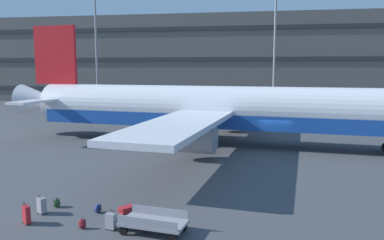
{
  "coord_description": "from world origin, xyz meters",
  "views": [
    {
      "loc": [
        -1.4,
        -31.05,
        6.47
      ],
      "look_at": [
        -5.78,
        -5.46,
        3.0
      ],
      "focal_mm": 35.94,
      "sensor_mm": 36.0,
      "label": 1
    }
  ],
  "objects_px": {
    "suitcase_navy": "(127,209)",
    "backpack_large": "(82,224)",
    "suitcase_orange": "(26,214)",
    "baggage_cart": "(153,223)",
    "airliner": "(218,110)",
    "suitcase_small": "(111,221)",
    "backpack_red": "(57,203)",
    "suitcase_black": "(42,205)",
    "backpack_purple": "(98,209)"
  },
  "relations": [
    {
      "from": "suitcase_black",
      "to": "baggage_cart",
      "type": "xyz_separation_m",
      "value": [
        5.5,
        -1.13,
        0.04
      ]
    },
    {
      "from": "suitcase_navy",
      "to": "backpack_large",
      "type": "xyz_separation_m",
      "value": [
        -1.19,
        -2.1,
        0.07
      ]
    },
    {
      "from": "suitcase_black",
      "to": "backpack_purple",
      "type": "height_order",
      "value": "suitcase_black"
    },
    {
      "from": "suitcase_orange",
      "to": "backpack_large",
      "type": "relative_size",
      "value": 2.02
    },
    {
      "from": "suitcase_small",
      "to": "backpack_large",
      "type": "relative_size",
      "value": 1.69
    },
    {
      "from": "suitcase_orange",
      "to": "baggage_cart",
      "type": "xyz_separation_m",
      "value": [
        5.5,
        0.03,
        0.01
      ]
    },
    {
      "from": "suitcase_orange",
      "to": "baggage_cart",
      "type": "relative_size",
      "value": 0.28
    },
    {
      "from": "suitcase_orange",
      "to": "suitcase_black",
      "type": "relative_size",
      "value": 1.1
    },
    {
      "from": "suitcase_orange",
      "to": "airliner",
      "type": "bearing_deg",
      "value": 71.68
    },
    {
      "from": "backpack_large",
      "to": "suitcase_small",
      "type": "bearing_deg",
      "value": 5.73
    },
    {
      "from": "backpack_purple",
      "to": "suitcase_black",
      "type": "bearing_deg",
      "value": -167.96
    },
    {
      "from": "suitcase_orange",
      "to": "backpack_purple",
      "type": "xyz_separation_m",
      "value": [
        2.43,
        1.68,
        -0.22
      ]
    },
    {
      "from": "suitcase_orange",
      "to": "suitcase_small",
      "type": "bearing_deg",
      "value": 0.57
    },
    {
      "from": "suitcase_small",
      "to": "backpack_purple",
      "type": "xyz_separation_m",
      "value": [
        -1.3,
        1.64,
        -0.17
      ]
    },
    {
      "from": "suitcase_small",
      "to": "backpack_red",
      "type": "height_order",
      "value": "suitcase_small"
    },
    {
      "from": "baggage_cart",
      "to": "suitcase_small",
      "type": "bearing_deg",
      "value": 179.8
    },
    {
      "from": "suitcase_small",
      "to": "backpack_red",
      "type": "xyz_separation_m",
      "value": [
        -3.46,
        2.0,
        -0.16
      ]
    },
    {
      "from": "suitcase_small",
      "to": "backpack_purple",
      "type": "distance_m",
      "value": 2.1
    },
    {
      "from": "suitcase_orange",
      "to": "suitcase_small",
      "type": "relative_size",
      "value": 1.2
    },
    {
      "from": "suitcase_orange",
      "to": "suitcase_black",
      "type": "bearing_deg",
      "value": 90.19
    },
    {
      "from": "suitcase_navy",
      "to": "backpack_purple",
      "type": "bearing_deg",
      "value": -165.47
    },
    {
      "from": "suitcase_black",
      "to": "suitcase_navy",
      "type": "xyz_separation_m",
      "value": [
        3.73,
        0.85,
        -0.26
      ]
    },
    {
      "from": "backpack_red",
      "to": "baggage_cart",
      "type": "relative_size",
      "value": 0.14
    },
    {
      "from": "suitcase_black",
      "to": "suitcase_navy",
      "type": "distance_m",
      "value": 3.83
    },
    {
      "from": "suitcase_black",
      "to": "backpack_large",
      "type": "height_order",
      "value": "suitcase_black"
    },
    {
      "from": "airliner",
      "to": "baggage_cart",
      "type": "distance_m",
      "value": 18.76
    },
    {
      "from": "baggage_cart",
      "to": "suitcase_black",
      "type": "bearing_deg",
      "value": 168.39
    },
    {
      "from": "suitcase_black",
      "to": "backpack_red",
      "type": "relative_size",
      "value": 1.78
    },
    {
      "from": "suitcase_black",
      "to": "suitcase_navy",
      "type": "bearing_deg",
      "value": 12.91
    },
    {
      "from": "suitcase_small",
      "to": "airliner",
      "type": "bearing_deg",
      "value": 82.53
    },
    {
      "from": "airliner",
      "to": "backpack_purple",
      "type": "bearing_deg",
      "value": -102.43
    },
    {
      "from": "suitcase_orange",
      "to": "backpack_purple",
      "type": "bearing_deg",
      "value": 34.67
    },
    {
      "from": "backpack_red",
      "to": "suitcase_orange",
      "type": "bearing_deg",
      "value": -97.39
    },
    {
      "from": "backpack_red",
      "to": "backpack_purple",
      "type": "bearing_deg",
      "value": -9.29
    },
    {
      "from": "airliner",
      "to": "backpack_large",
      "type": "relative_size",
      "value": 86.8
    },
    {
      "from": "backpack_purple",
      "to": "baggage_cart",
      "type": "relative_size",
      "value": 0.14
    },
    {
      "from": "airliner",
      "to": "backpack_red",
      "type": "distance_m",
      "value": 17.8
    },
    {
      "from": "suitcase_small",
      "to": "suitcase_navy",
      "type": "bearing_deg",
      "value": 90.12
    },
    {
      "from": "backpack_large",
      "to": "baggage_cart",
      "type": "height_order",
      "value": "baggage_cart"
    },
    {
      "from": "suitcase_small",
      "to": "suitcase_navy",
      "type": "distance_m",
      "value": 1.99
    },
    {
      "from": "suitcase_black",
      "to": "backpack_red",
      "type": "xyz_separation_m",
      "value": [
        0.27,
        0.87,
        -0.18
      ]
    },
    {
      "from": "suitcase_navy",
      "to": "backpack_large",
      "type": "bearing_deg",
      "value": -119.65
    },
    {
      "from": "suitcase_orange",
      "to": "suitcase_navy",
      "type": "xyz_separation_m",
      "value": [
        3.72,
        2.02,
        -0.29
      ]
    },
    {
      "from": "airliner",
      "to": "suitcase_black",
      "type": "height_order",
      "value": "airliner"
    },
    {
      "from": "backpack_purple",
      "to": "backpack_large",
      "type": "xyz_separation_m",
      "value": [
        0.1,
        -1.76,
        0.0
      ]
    },
    {
      "from": "suitcase_small",
      "to": "baggage_cart",
      "type": "distance_m",
      "value": 1.77
    },
    {
      "from": "airliner",
      "to": "backpack_large",
      "type": "xyz_separation_m",
      "value": [
        -3.63,
        -18.68,
        -2.79
      ]
    },
    {
      "from": "airliner",
      "to": "suitcase_black",
      "type": "bearing_deg",
      "value": -109.46
    },
    {
      "from": "suitcase_small",
      "to": "backpack_purple",
      "type": "relative_size",
      "value": 1.73
    },
    {
      "from": "suitcase_navy",
      "to": "airliner",
      "type": "bearing_deg",
      "value": 81.64
    }
  ]
}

